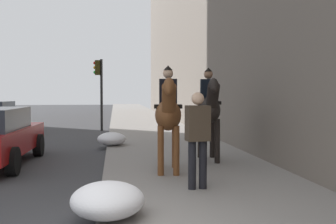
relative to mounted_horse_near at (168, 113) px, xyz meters
name	(u,v)px	position (x,y,z in m)	size (l,w,h in m)	color
mounted_horse_near	(168,113)	(0.00, 0.00, 0.00)	(2.15, 0.72, 2.28)	brown
mounted_horse_far	(209,109)	(1.35, -1.19, 0.04)	(2.15, 0.71, 2.32)	black
pedestrian_greeting	(198,134)	(-1.62, -0.31, -0.29)	(0.31, 0.43, 1.70)	black
traffic_light_near_curb	(99,83)	(11.36, 1.84, 0.93)	(0.20, 0.44, 3.41)	black
snow_pile_near	(108,200)	(-3.06, 1.23, -1.03)	(1.32, 1.01, 0.46)	white
snow_pile_far	(112,139)	(4.80, 1.23, -1.05)	(1.20, 0.92, 0.41)	white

